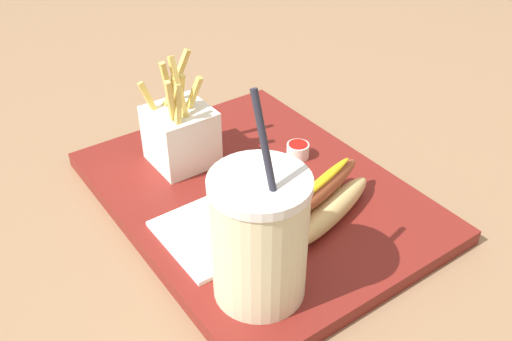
# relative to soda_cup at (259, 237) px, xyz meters

# --- Properties ---
(ground_plane) EXTENTS (2.40, 2.40, 0.02)m
(ground_plane) POSITION_rel_soda_cup_xyz_m (-0.15, 0.10, -0.10)
(ground_plane) COLOR #8C6B4C
(food_tray) EXTENTS (0.45, 0.34, 0.02)m
(food_tray) POSITION_rel_soda_cup_xyz_m (-0.15, 0.10, -0.08)
(food_tray) COLOR maroon
(food_tray) RESTS_ON ground_plane
(soda_cup) EXTENTS (0.10, 0.10, 0.24)m
(soda_cup) POSITION_rel_soda_cup_xyz_m (0.00, 0.00, 0.00)
(soda_cup) COLOR beige
(soda_cup) RESTS_ON food_tray
(fries_basket) EXTENTS (0.08, 0.08, 0.16)m
(fries_basket) POSITION_rel_soda_cup_xyz_m (-0.26, 0.05, -0.03)
(fries_basket) COLOR white
(fries_basket) RESTS_ON food_tray
(hot_dog_1) EXTENTS (0.10, 0.17, 0.06)m
(hot_dog_1) POSITION_rel_soda_cup_xyz_m (-0.05, 0.13, -0.05)
(hot_dog_1) COLOR #DBB775
(hot_dog_1) RESTS_ON food_tray
(ketchup_cup_1) EXTENTS (0.03, 0.03, 0.02)m
(ketchup_cup_1) POSITION_rel_soda_cup_xyz_m (-0.17, 0.19, -0.06)
(ketchup_cup_1) COLOR white
(ketchup_cup_1) RESTS_ON food_tray
(napkin_stack) EXTENTS (0.12, 0.12, 0.01)m
(napkin_stack) POSITION_rel_soda_cup_xyz_m (-0.10, 0.01, -0.07)
(napkin_stack) COLOR white
(napkin_stack) RESTS_ON food_tray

